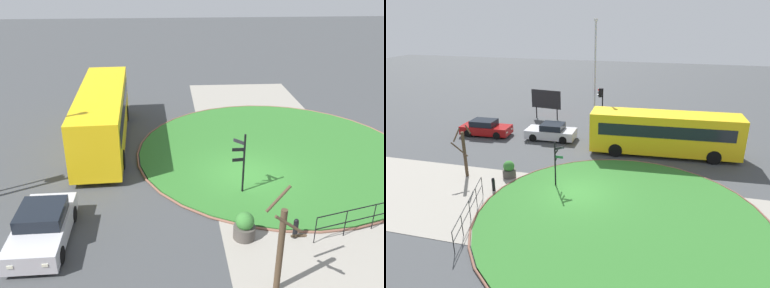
% 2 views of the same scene
% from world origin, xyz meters
% --- Properties ---
extents(ground, '(120.00, 120.00, 0.00)m').
position_xyz_m(ground, '(0.00, 0.00, 0.00)').
color(ground, '#3D3F42').
extents(sidewalk_paving, '(32.00, 7.84, 0.02)m').
position_xyz_m(sidewalk_paving, '(0.00, -2.08, 0.01)').
color(sidewalk_paving, gray).
rests_on(sidewalk_paving, ground).
extents(grass_island, '(14.84, 14.84, 0.10)m').
position_xyz_m(grass_island, '(2.73, -2.04, 0.05)').
color(grass_island, '#2D6B28').
rests_on(grass_island, ground).
extents(grass_kerb_ring, '(15.15, 15.15, 0.11)m').
position_xyz_m(grass_kerb_ring, '(2.73, -2.04, 0.06)').
color(grass_kerb_ring, brown).
rests_on(grass_kerb_ring, ground).
extents(signpost_directional, '(0.58, 0.60, 2.93)m').
position_xyz_m(signpost_directional, '(-1.55, 0.56, 1.67)').
color(signpost_directional, black).
rests_on(signpost_directional, ground).
extents(bollard_foreground, '(0.19, 0.19, 0.85)m').
position_xyz_m(bollard_foreground, '(-4.99, -0.93, 0.44)').
color(bollard_foreground, black).
rests_on(bollard_foreground, ground).
extents(railing_grass_edge, '(1.49, 5.18, 1.16)m').
position_xyz_m(railing_grass_edge, '(-4.65, -4.12, 0.75)').
color(railing_grass_edge, black).
rests_on(railing_grass_edge, ground).
extents(bus_yellow, '(10.86, 2.95, 3.15)m').
position_xyz_m(bus_yellow, '(4.58, 7.45, 1.69)').
color(bus_yellow, yellow).
rests_on(bus_yellow, ground).
extents(car_near_lane, '(4.16, 2.00, 1.37)m').
position_xyz_m(car_near_lane, '(-4.56, 8.57, 0.64)').
color(car_near_lane, '#B7B7BC').
rests_on(car_near_lane, ground).
extents(planter_near_signpost, '(0.84, 0.84, 1.13)m').
position_xyz_m(planter_near_signpost, '(-4.88, 1.01, 0.51)').
color(planter_near_signpost, '#47423D').
rests_on(planter_near_signpost, ground).
extents(street_tree_bare, '(1.09, 1.08, 3.60)m').
position_xyz_m(street_tree_bare, '(-7.59, 0.42, 1.72)').
color(street_tree_bare, '#423323').
rests_on(street_tree_bare, ground).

